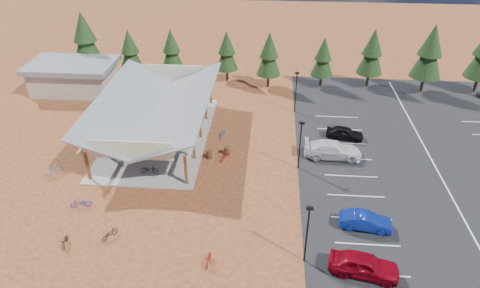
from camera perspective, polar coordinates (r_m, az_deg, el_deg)
ground at (r=40.67m, az=0.77°, el=-4.52°), size 140.00×140.00×0.00m
asphalt_lot at (r=46.11m, az=24.68°, el=-2.95°), size 27.00×44.00×0.04m
concrete_pad at (r=47.95m, az=-10.67°, el=1.11°), size 10.60×18.60×0.10m
bike_pavilion at (r=46.17m, az=-11.13°, el=5.14°), size 11.65×19.40×4.97m
outbuilding at (r=61.11m, az=-21.31°, el=8.43°), size 11.00×7.00×3.90m
lamp_post_0 at (r=31.15m, az=8.95°, el=-11.35°), size 0.50×0.25×5.14m
lamp_post_1 at (r=40.74m, az=8.03°, el=0.24°), size 0.50×0.25×5.14m
lamp_post_2 at (r=51.35m, az=7.47°, el=7.24°), size 0.50×0.25×5.14m
trash_bin_0 at (r=43.30m, az=-4.12°, el=-1.38°), size 0.60×0.60×0.90m
trash_bin_1 at (r=43.78m, az=-1.75°, el=-0.90°), size 0.60×0.60×0.90m
pine_0 at (r=63.72m, az=-19.99°, el=13.19°), size 4.02×4.02×9.37m
pine_1 at (r=60.96m, az=-14.47°, el=12.05°), size 3.16×3.16×7.35m
pine_2 at (r=60.42m, az=-9.12°, el=12.38°), size 3.09×3.09×7.20m
pine_3 at (r=59.33m, az=-1.78°, el=12.32°), size 3.04×3.04×7.09m
pine_4 at (r=57.27m, az=3.90°, el=11.85°), size 3.25×3.25×7.57m
pine_5 at (r=58.41m, az=11.03°, el=11.32°), size 2.97×2.97×6.91m
pine_6 at (r=59.86m, az=17.21°, el=11.66°), size 3.42×3.42×7.97m
pine_7 at (r=60.23m, az=24.00°, el=11.18°), size 3.91×3.91×9.12m
bike_0 at (r=44.08m, az=-13.72°, el=-1.41°), size 2.01×1.02×1.01m
bike_1 at (r=46.54m, az=-13.89°, el=0.38°), size 1.51×0.56×0.89m
bike_2 at (r=49.32m, az=-14.39°, el=2.16°), size 1.62×0.74×0.82m
bike_3 at (r=54.17m, az=-10.67°, el=5.48°), size 1.60×0.92×0.93m
bike_4 at (r=41.76m, az=-12.03°, el=-3.33°), size 1.68×0.61×0.88m
bike_5 at (r=44.84m, az=-8.25°, el=-0.16°), size 1.72×0.80×1.00m
bike_6 at (r=49.69m, az=-6.86°, el=3.26°), size 1.72×0.80×0.87m
bike_7 at (r=53.68m, az=-6.41°, el=5.58°), size 1.55×0.70×0.90m
bike_8 at (r=36.31m, az=-22.29°, el=-11.89°), size 0.81×1.61×0.81m
bike_9 at (r=44.40m, az=-23.64°, el=-3.25°), size 1.54×1.77×1.10m
bike_10 at (r=39.46m, az=-20.45°, el=-7.38°), size 1.84×1.09×0.91m
bike_11 at (r=32.41m, az=-4.24°, el=-15.09°), size 0.61×1.59×0.93m
bike_12 at (r=35.78m, az=-17.03°, el=-11.39°), size 1.27×1.59×0.81m
bike_14 at (r=46.86m, az=-2.24°, el=1.48°), size 0.85×1.79×0.90m
bike_15 at (r=42.84m, az=-2.08°, el=-1.63°), size 1.21×1.70×1.01m
car_0 at (r=32.62m, az=16.20°, el=-15.21°), size 5.19×2.83×1.68m
car_1 at (r=36.30m, az=16.41°, el=-9.84°), size 4.33×1.96×1.38m
car_3 at (r=44.14m, az=12.29°, el=-0.75°), size 5.81×2.52×1.67m
car_4 at (r=47.69m, az=13.80°, el=1.45°), size 4.19×2.31×1.35m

